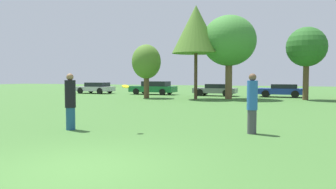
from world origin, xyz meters
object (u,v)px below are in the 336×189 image
at_px(parked_car_silver, 96,88).
at_px(frisbee, 125,86).
at_px(tree_3, 307,47).
at_px(parked_car_blue, 282,90).
at_px(tree_0, 146,62).
at_px(parked_car_green, 154,88).
at_px(tree_2, 229,41).
at_px(parked_car_grey, 216,89).
at_px(tree_1, 196,29).
at_px(person_thrower, 70,101).
at_px(person_catcher, 252,103).

bearing_deg(parked_car_silver, frisbee, 126.96).
xyz_separation_m(tree_3, parked_car_blue, (-1.79, 2.98, -3.38)).
bearing_deg(tree_0, parked_car_green, 106.65).
xyz_separation_m(tree_2, tree_3, (5.70, 1.00, -0.59)).
height_order(tree_2, parked_car_green, tree_2).
height_order(tree_0, parked_car_grey, tree_0).
bearing_deg(tree_2, tree_1, -155.76).
distance_m(tree_1, parked_car_blue, 9.45).
distance_m(parked_car_silver, parked_car_green, 6.55).
bearing_deg(person_thrower, tree_3, 52.74).
relative_size(tree_2, tree_3, 1.19).
height_order(person_catcher, tree_3, tree_3).
relative_size(tree_0, tree_2, 0.67).
distance_m(person_catcher, parked_car_grey, 20.16).
relative_size(parked_car_silver, parked_car_green, 0.85).
xyz_separation_m(person_thrower, frisbee, (1.92, 0.28, 0.51)).
relative_size(person_catcher, parked_car_grey, 0.47).
height_order(parked_car_silver, parked_car_blue, parked_car_silver).
bearing_deg(tree_0, parked_car_blue, 26.52).
bearing_deg(parked_car_green, tree_2, 155.63).
height_order(person_thrower, parked_car_green, person_thrower).
relative_size(person_catcher, parked_car_silver, 0.47).
distance_m(person_thrower, person_catcher, 5.92).
bearing_deg(tree_1, person_thrower, -89.60).
distance_m(tree_3, parked_car_silver, 20.86).
xyz_separation_m(person_thrower, parked_car_blue, (6.20, 20.92, -0.34)).
bearing_deg(person_thrower, tree_2, 69.05).
relative_size(frisbee, tree_1, 0.03).
bearing_deg(tree_1, parked_car_silver, 158.88).
xyz_separation_m(tree_0, parked_car_silver, (-8.12, 4.93, -2.35)).
xyz_separation_m(tree_1, tree_3, (8.11, 2.09, -1.49)).
xyz_separation_m(tree_0, parked_car_grey, (4.74, 5.11, -2.38)).
bearing_deg(frisbee, tree_2, 88.69).
relative_size(tree_1, tree_3, 1.33).
xyz_separation_m(frisbee, parked_car_grey, (-1.47, 20.52, -0.87)).
xyz_separation_m(tree_2, parked_car_blue, (3.91, 3.98, -3.97)).
relative_size(tree_1, parked_car_green, 1.59).
bearing_deg(person_catcher, parked_car_silver, -59.88).
height_order(person_thrower, parked_car_silver, person_thrower).
bearing_deg(frisbee, parked_car_grey, 94.11).
distance_m(tree_2, parked_car_green, 9.90).
relative_size(tree_3, parked_car_silver, 1.40).
relative_size(tree_3, parked_car_blue, 1.43).
height_order(tree_2, parked_car_silver, tree_2).
bearing_deg(parked_car_blue, parked_car_silver, 2.75).
bearing_deg(tree_2, frisbee, -91.31).
bearing_deg(tree_1, tree_0, -177.65).
bearing_deg(frisbee, person_thrower, -171.68).
relative_size(person_catcher, parked_car_green, 0.40).
relative_size(frisbee, tree_2, 0.04).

